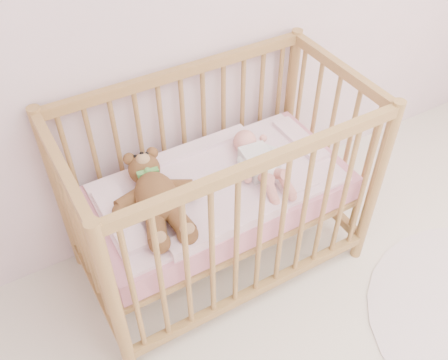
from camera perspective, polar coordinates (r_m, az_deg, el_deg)
crib at (r=2.35m, az=-0.61°, el=-1.38°), size 1.36×0.76×1.00m
mattress at (r=2.36m, az=-0.61°, el=-1.64°), size 1.22×0.62×0.13m
blanket at (r=2.31m, az=-0.62°, el=-0.33°), size 1.10×0.58×0.06m
baby at (r=2.32m, az=4.01°, el=2.46°), size 0.30×0.53×0.12m
teddy_bear at (r=2.14m, az=-7.69°, el=-1.94°), size 0.48×0.63×0.16m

